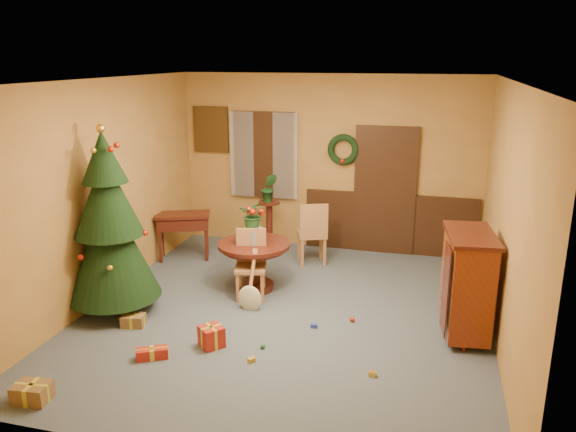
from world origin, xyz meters
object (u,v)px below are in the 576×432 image
(christmas_tree, at_px, (109,226))
(sideboard, at_px, (467,282))
(writing_desk, at_px, (183,225))
(dining_table, at_px, (254,257))
(chair_near, at_px, (251,261))

(christmas_tree, xyz_separation_m, sideboard, (4.30, 0.45, -0.47))
(christmas_tree, relative_size, writing_desk, 2.54)
(christmas_tree, bearing_deg, writing_desk, 89.19)
(christmas_tree, bearing_deg, sideboard, 6.03)
(sideboard, bearing_deg, writing_desk, 160.06)
(dining_table, xyz_separation_m, writing_desk, (-1.48, 0.90, 0.09))
(dining_table, bearing_deg, chair_near, -82.99)
(writing_desk, height_order, sideboard, sideboard)
(christmas_tree, bearing_deg, chair_near, 29.93)
(chair_near, height_order, christmas_tree, christmas_tree)
(dining_table, bearing_deg, writing_desk, 148.86)
(chair_near, height_order, sideboard, sideboard)
(dining_table, xyz_separation_m, chair_near, (0.03, -0.22, 0.02))
(dining_table, distance_m, chair_near, 0.22)
(christmas_tree, distance_m, writing_desk, 2.08)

